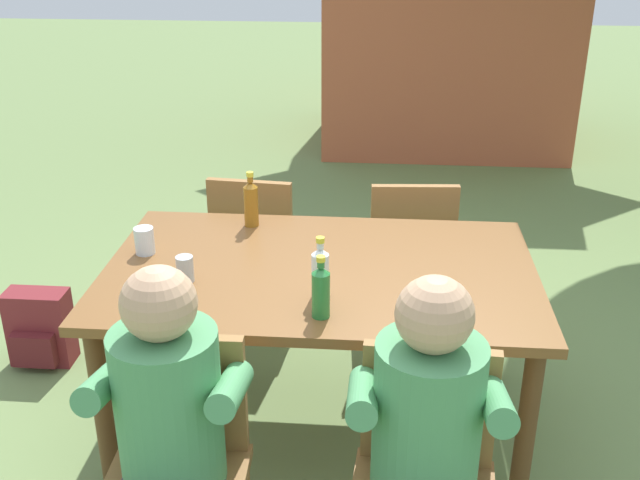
# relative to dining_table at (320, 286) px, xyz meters

# --- Properties ---
(ground_plane) EXTENTS (24.00, 24.00, 0.00)m
(ground_plane) POSITION_rel_dining_table_xyz_m (0.00, 0.00, -0.69)
(ground_plane) COLOR #6B844C
(dining_table) EXTENTS (1.70, 1.06, 0.77)m
(dining_table) POSITION_rel_dining_table_xyz_m (0.00, 0.00, 0.00)
(dining_table) COLOR brown
(dining_table) RESTS_ON ground_plane
(chair_near_left) EXTENTS (0.45, 0.45, 0.87)m
(chair_near_left) POSITION_rel_dining_table_xyz_m (-0.38, -0.83, -0.20)
(chair_near_left) COLOR olive
(chair_near_left) RESTS_ON ground_plane
(chair_near_right) EXTENTS (0.47, 0.47, 0.87)m
(chair_near_right) POSITION_rel_dining_table_xyz_m (0.39, -0.83, -0.20)
(chair_near_right) COLOR olive
(chair_near_right) RESTS_ON ground_plane
(chair_far_right) EXTENTS (0.47, 0.47, 0.87)m
(chair_far_right) POSITION_rel_dining_table_xyz_m (0.39, 0.83, -0.20)
(chair_far_right) COLOR olive
(chair_far_right) RESTS_ON ground_plane
(chair_far_left) EXTENTS (0.48, 0.48, 0.87)m
(chair_far_left) POSITION_rel_dining_table_xyz_m (-0.39, 0.83, -0.20)
(chair_far_left) COLOR olive
(chair_far_left) RESTS_ON ground_plane
(person_in_white_shirt) EXTENTS (0.47, 0.61, 1.18)m
(person_in_white_shirt) POSITION_rel_dining_table_xyz_m (-0.38, -0.94, -0.03)
(person_in_white_shirt) COLOR #4C935B
(person_in_white_shirt) RESTS_ON ground_plane
(person_in_plaid_shirt) EXTENTS (0.47, 0.61, 1.18)m
(person_in_plaid_shirt) POSITION_rel_dining_table_xyz_m (0.38, -0.94, -0.03)
(person_in_plaid_shirt) COLOR #4C935B
(person_in_plaid_shirt) RESTS_ON ground_plane
(bottle_green) EXTENTS (0.06, 0.06, 0.23)m
(bottle_green) POSITION_rel_dining_table_xyz_m (0.03, -0.38, 0.18)
(bottle_green) COLOR #287A38
(bottle_green) RESTS_ON dining_table
(bottle_clear) EXTENTS (0.06, 0.06, 0.24)m
(bottle_clear) POSITION_rel_dining_table_xyz_m (0.02, -0.24, 0.19)
(bottle_clear) COLOR white
(bottle_clear) RESTS_ON dining_table
(bottle_amber) EXTENTS (0.06, 0.06, 0.25)m
(bottle_amber) POSITION_rel_dining_table_xyz_m (-0.34, 0.40, 0.19)
(bottle_amber) COLOR #996019
(bottle_amber) RESTS_ON dining_table
(cup_steel) EXTENTS (0.07, 0.07, 0.10)m
(cup_steel) POSITION_rel_dining_table_xyz_m (-0.50, -0.16, 0.14)
(cup_steel) COLOR #B2B7BC
(cup_steel) RESTS_ON dining_table
(cup_glass) EXTENTS (0.08, 0.08, 0.11)m
(cup_glass) POSITION_rel_dining_table_xyz_m (-0.73, 0.08, 0.14)
(cup_glass) COLOR silver
(cup_glass) RESTS_ON dining_table
(backpack_by_near_side) EXTENTS (0.30, 0.20, 0.38)m
(backpack_by_near_side) POSITION_rel_dining_table_xyz_m (-1.41, 0.39, -0.50)
(backpack_by_near_side) COLOR maroon
(backpack_by_near_side) RESTS_ON ground_plane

